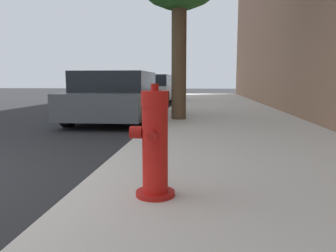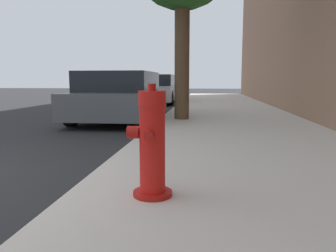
{
  "view_description": "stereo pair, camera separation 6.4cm",
  "coord_description": "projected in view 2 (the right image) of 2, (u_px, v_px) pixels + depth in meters",
  "views": [
    {
      "loc": [
        3.13,
        -2.45,
        1.03
      ],
      "look_at": [
        2.77,
        1.16,
        0.52
      ],
      "focal_mm": 35.0,
      "sensor_mm": 36.0,
      "label": 1
    },
    {
      "loc": [
        3.19,
        -2.44,
        1.03
      ],
      "look_at": [
        2.77,
        1.16,
        0.52
      ],
      "focal_mm": 35.0,
      "sensor_mm": 36.0,
      "label": 2
    }
  ],
  "objects": [
    {
      "name": "sidewalk_slab",
      "position": [
        283.0,
        208.0,
        2.47
      ],
      "size": [
        3.35,
        40.0,
        0.15
      ],
      "color": "beige",
      "rests_on": "ground_plane"
    },
    {
      "name": "fire_hydrant",
      "position": [
        152.0,
        146.0,
        2.47
      ],
      "size": [
        0.34,
        0.35,
        0.86
      ],
      "color": "#A91511",
      "rests_on": "sidewalk_slab"
    },
    {
      "name": "parked_car_near",
      "position": [
        121.0,
        97.0,
        8.39
      ],
      "size": [
        1.87,
        4.02,
        1.24
      ],
      "color": "#4C5156",
      "rests_on": "ground_plane"
    },
    {
      "name": "parked_car_mid",
      "position": [
        156.0,
        90.0,
        14.82
      ],
      "size": [
        1.84,
        4.19,
        1.28
      ],
      "color": "#B7B7BC",
      "rests_on": "ground_plane"
    }
  ]
}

